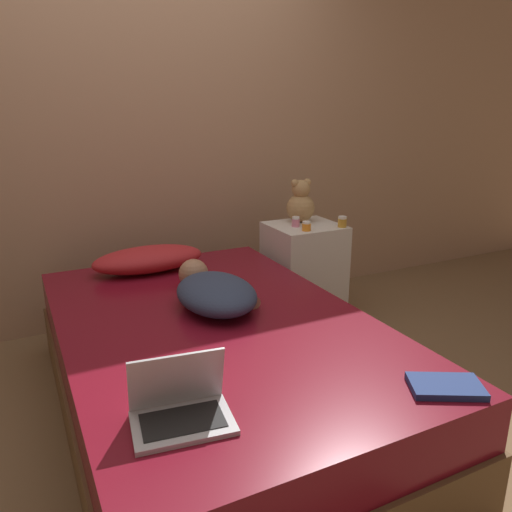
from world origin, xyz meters
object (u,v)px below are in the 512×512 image
(person_lying, at_px, (214,291))
(teddy_bear, at_px, (301,203))
(pillow, at_px, (149,259))
(book, at_px, (446,386))
(bottle_amber, at_px, (342,222))
(bottle_orange, at_px, (306,226))
(bottle_pink, at_px, (296,222))
(laptop, at_px, (180,406))

(person_lying, xyz_separation_m, teddy_bear, (0.90, 0.72, 0.21))
(pillow, relative_size, book, 2.26)
(person_lying, distance_m, book, 1.10)
(bottle_amber, height_order, book, bottle_amber)
(person_lying, height_order, book, person_lying)
(bottle_orange, xyz_separation_m, bottle_amber, (0.25, -0.02, 0.01))
(bottle_orange, relative_size, bottle_pink, 0.91)
(laptop, bearing_deg, person_lying, 69.27)
(laptop, distance_m, book, 0.88)
(teddy_bear, bearing_deg, person_lying, -141.57)
(pillow, distance_m, bottle_orange, 0.97)
(bottle_amber, bearing_deg, person_lying, -156.18)
(teddy_bear, distance_m, book, 1.82)
(pillow, height_order, person_lying, person_lying)
(bottle_orange, bearing_deg, teddy_bear, 67.65)
(bottle_orange, bearing_deg, bottle_amber, -4.33)
(teddy_bear, distance_m, bottle_pink, 0.17)
(bottle_pink, xyz_separation_m, book, (-0.38, -1.63, -0.19))
(laptop, relative_size, book, 1.16)
(pillow, height_order, laptop, laptop)
(book, bearing_deg, person_lying, 112.56)
(book, bearing_deg, bottle_orange, 75.58)
(teddy_bear, bearing_deg, bottle_pink, -132.77)
(bottle_orange, bearing_deg, person_lying, -148.89)
(teddy_bear, distance_m, bottle_orange, 0.26)
(teddy_bear, height_order, bottle_pink, teddy_bear)
(person_lying, height_order, bottle_amber, bottle_amber)
(bottle_pink, height_order, book, bottle_pink)
(bottle_orange, distance_m, bottle_amber, 0.25)
(teddy_bear, bearing_deg, bottle_amber, -57.12)
(laptop, bearing_deg, book, -7.75)
(person_lying, relative_size, bottle_amber, 9.10)
(laptop, height_order, book, laptop)
(laptop, xyz_separation_m, bottle_amber, (1.49, 1.25, 0.15))
(pillow, height_order, bottle_pink, bottle_pink)
(person_lying, height_order, laptop, laptop)
(person_lying, relative_size, book, 2.28)
(laptop, relative_size, bottle_pink, 4.98)
(teddy_bear, height_order, book, teddy_bear)
(pillow, relative_size, bottle_orange, 10.67)
(laptop, distance_m, teddy_bear, 2.02)
(bottle_amber, distance_m, bottle_pink, 0.29)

